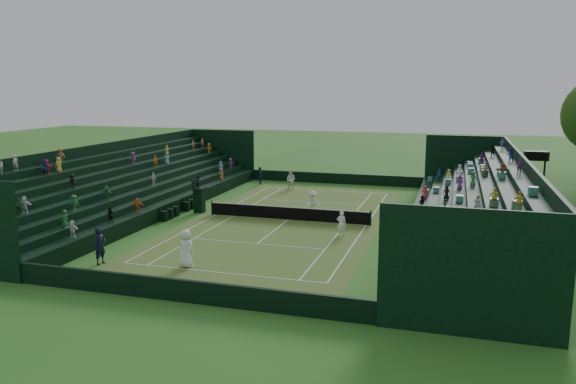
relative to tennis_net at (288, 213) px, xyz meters
name	(u,v)px	position (x,y,z in m)	size (l,w,h in m)	color
ground	(288,220)	(0.00, 0.00, -0.53)	(160.00, 160.00, 0.00)	#2A6520
court_surface	(288,220)	(0.00, 0.00, -0.52)	(12.97, 26.77, 0.01)	#3B7C29
perimeter_wall_north	(335,178)	(0.00, 15.88, -0.03)	(17.17, 0.20, 1.00)	black
perimeter_wall_south	(183,291)	(0.00, -15.88, -0.03)	(17.17, 0.20, 1.00)	black
perimeter_wall_east	(412,221)	(8.48, 0.00, -0.03)	(0.20, 31.77, 1.00)	black
perimeter_wall_west	(178,206)	(-8.48, 0.00, -0.03)	(0.20, 31.77, 1.00)	black
north_grandstand	(480,210)	(12.66, 0.00, 1.02)	(6.60, 32.00, 4.90)	black
south_grandstand	(128,189)	(-12.66, 0.00, 1.02)	(6.60, 32.00, 4.90)	black
tennis_net	(288,213)	(0.00, 0.00, 0.00)	(11.67, 0.10, 1.06)	black
scoreboard_tower	(536,158)	(17.75, 16.00, 2.62)	(2.00, 1.00, 3.70)	black
umpire_chair	(199,197)	(-7.04, 0.52, 0.65)	(0.87, 0.87, 2.75)	black
courtside_chairs	(181,208)	(-8.16, -0.26, -0.13)	(0.48, 5.45, 1.03)	black
player_near_west	(186,249)	(-2.02, -11.53, 0.47)	(0.98, 0.64, 2.00)	white
player_near_east	(341,223)	(4.41, -3.13, 0.28)	(0.59, 0.38, 1.60)	white
player_far_west	(291,180)	(-3.17, 11.50, 0.38)	(0.88, 0.69, 1.81)	white
player_far_east	(313,203)	(1.20, 2.26, 0.34)	(1.12, 0.65, 1.73)	white
line_judge_north	(261,176)	(-6.77, 13.42, 0.31)	(0.61, 0.40, 1.67)	black
line_judge_south	(100,246)	(-6.57, -12.35, 0.46)	(0.72, 0.47, 1.98)	black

